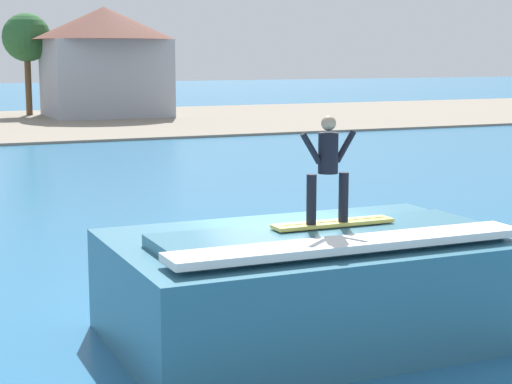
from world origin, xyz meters
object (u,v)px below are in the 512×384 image
Objects in this scene: wave_crest at (311,285)px; surfboard at (333,223)px; house_gabled_white at (105,55)px; surfer at (328,164)px; car_far_shore at (134,106)px; tree_tall_bare at (26,38)px.

surfboard reaches higher than wave_crest.
house_gabled_white is (9.15, 50.50, 3.62)m from wave_crest.
wave_crest is at bearing 116.90° from surfer.
car_far_shore is at bearing 77.60° from wave_crest.
surfboard is 1.21× the size of surfer.
tree_tall_bare is at bearing 85.77° from surfer.
surfer reaches higher than surfboard.
wave_crest is 0.62× the size of house_gabled_white.
surfer is (0.14, -0.27, 2.03)m from wave_crest.
surfer is at bearing -100.07° from house_gabled_white.
house_gabled_white is at bearing 79.73° from wave_crest.
surfboard is at bearing -102.03° from car_far_shore.
surfboard is 49.46m from car_far_shore.
house_gabled_white reaches higher than car_far_shore.
surfboard is 0.47× the size of car_far_shore.
car_far_shore is at bearing 77.97° from surfboard.
house_gabled_white is at bearing -32.83° from tree_tall_bare.
house_gabled_white is (8.87, 50.69, 2.58)m from surfboard.
car_far_shore is (10.59, 48.17, 0.05)m from wave_crest.
wave_crest is at bearing -100.27° from house_gabled_white.
surfer is 49.60m from car_far_shore.
wave_crest is 3.74× the size of surfer.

